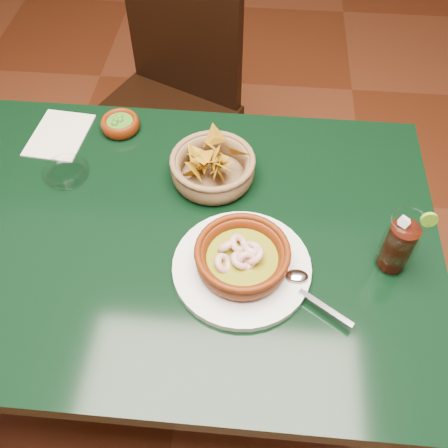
# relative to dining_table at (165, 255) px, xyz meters

# --- Properties ---
(ground) EXTENTS (7.00, 7.00, 0.00)m
(ground) POSITION_rel_dining_table_xyz_m (0.00, 0.00, -0.65)
(ground) COLOR #471C0C
(ground) RESTS_ON ground
(dining_table) EXTENTS (1.20, 0.80, 0.75)m
(dining_table) POSITION_rel_dining_table_xyz_m (0.00, 0.00, 0.00)
(dining_table) COLOR black
(dining_table) RESTS_ON ground
(dining_chair) EXTENTS (0.59, 0.59, 0.96)m
(dining_chair) POSITION_rel_dining_table_xyz_m (-0.12, 0.71, -0.12)
(dining_chair) COLOR black
(dining_chair) RESTS_ON ground
(shrimp_plate) EXTENTS (0.36, 0.28, 0.08)m
(shrimp_plate) POSITION_rel_dining_table_xyz_m (0.18, -0.09, 0.13)
(shrimp_plate) COLOR silver
(shrimp_plate) RESTS_ON dining_table
(chip_basket) EXTENTS (0.23, 0.23, 0.14)m
(chip_basket) POSITION_rel_dining_table_xyz_m (0.10, 0.16, 0.14)
(chip_basket) COLOR brown
(chip_basket) RESTS_ON dining_table
(guacamole_ramekin) EXTENTS (0.12, 0.12, 0.04)m
(guacamole_ramekin) POSITION_rel_dining_table_xyz_m (-0.15, 0.31, 0.12)
(guacamole_ramekin) COLOR #4B1704
(guacamole_ramekin) RESTS_ON dining_table
(cola_drink) EXTENTS (0.14, 0.14, 0.16)m
(cola_drink) POSITION_rel_dining_table_xyz_m (0.49, -0.05, 0.17)
(cola_drink) COLOR white
(cola_drink) RESTS_ON dining_table
(glass_ashtray) EXTENTS (0.12, 0.12, 0.03)m
(glass_ashtray) POSITION_rel_dining_table_xyz_m (-0.25, 0.14, 0.11)
(glass_ashtray) COLOR white
(glass_ashtray) RESTS_ON dining_table
(paper_menu) EXTENTS (0.15, 0.19, 0.00)m
(paper_menu) POSITION_rel_dining_table_xyz_m (-0.31, 0.27, 0.10)
(paper_menu) COLOR beige
(paper_menu) RESTS_ON dining_table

